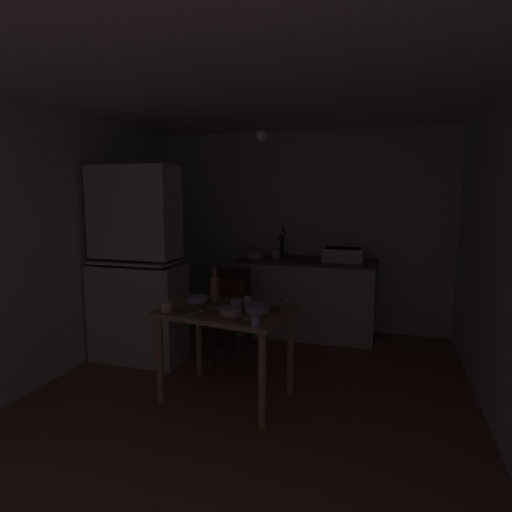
{
  "coord_description": "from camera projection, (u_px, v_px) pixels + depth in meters",
  "views": [
    {
      "loc": [
        1.01,
        -3.18,
        1.64
      ],
      "look_at": [
        -0.04,
        0.27,
        1.12
      ],
      "focal_mm": 30.2,
      "sensor_mm": 36.0,
      "label": 1
    }
  ],
  "objects": [
    {
      "name": "sauce_dish",
      "position": [
        231.0,
        311.0,
        3.23
      ],
      "size": [
        0.17,
        0.17,
        0.06
      ],
      "primitive_type": "cylinder",
      "color": "tan",
      "rests_on": "dining_table"
    },
    {
      "name": "chair_far_side",
      "position": [
        234.0,
        321.0,
        4.01
      ],
      "size": [
        0.47,
        0.47,
        0.89
      ],
      "color": "#3A2B16",
      "rests_on": "ground"
    },
    {
      "name": "mixing_bowl_counter",
      "position": [
        254.0,
        254.0,
        5.06
      ],
      "size": [
        0.24,
        0.24,
        0.09
      ],
      "primitive_type": "cylinder",
      "color": "tan",
      "rests_on": "counter_cabinet"
    },
    {
      "name": "dining_table",
      "position": [
        226.0,
        323.0,
        3.4
      ],
      "size": [
        1.09,
        0.82,
        0.74
      ],
      "color": "#A18A5D",
      "rests_on": "ground"
    },
    {
      "name": "teacup_cream",
      "position": [
        248.0,
        300.0,
        3.56
      ],
      "size": [
        0.06,
        0.06,
        0.06
      ],
      "primitive_type": "cylinder",
      "color": "white",
      "rests_on": "dining_table"
    },
    {
      "name": "chair_by_counter",
      "position": [
        233.0,
        303.0,
        4.71
      ],
      "size": [
        0.52,
        0.52,
        0.86
      ],
      "color": "#372412",
      "rests_on": "ground"
    },
    {
      "name": "mug_tall",
      "position": [
        236.0,
        304.0,
        3.41
      ],
      "size": [
        0.09,
        0.09,
        0.07
      ],
      "primitive_type": "cylinder",
      "color": "#9EB2C6",
      "rests_on": "dining_table"
    },
    {
      "name": "sink_basin",
      "position": [
        343.0,
        254.0,
        4.81
      ],
      "size": [
        0.44,
        0.34,
        0.15
      ],
      "color": "silver",
      "rests_on": "counter_cabinet"
    },
    {
      "name": "hand_pump",
      "position": [
        282.0,
        244.0,
        5.05
      ],
      "size": [
        0.05,
        0.27,
        0.39
      ],
      "color": "#232328",
      "rests_on": "counter_cabinet"
    },
    {
      "name": "counter_cabinet",
      "position": [
        306.0,
        297.0,
        5.0
      ],
      "size": [
        1.57,
        0.64,
        0.89
      ],
      "color": "beige",
      "rests_on": "ground"
    },
    {
      "name": "ceiling_slab",
      "position": [
        250.0,
        86.0,
        3.19
      ],
      "size": [
        3.63,
        4.06,
        0.1
      ],
      "primitive_type": "cube",
      "color": "silver"
    },
    {
      "name": "soup_bowl_small",
      "position": [
        198.0,
        299.0,
        3.62
      ],
      "size": [
        0.17,
        0.17,
        0.05
      ],
      "primitive_type": "cylinder",
      "color": "#9EB2C6",
      "rests_on": "dining_table"
    },
    {
      "name": "table_knife",
      "position": [
        193.0,
        313.0,
        3.26
      ],
      "size": [
        0.11,
        0.19,
        0.0
      ],
      "primitive_type": "cube",
      "rotation": [
        0.0,
        0.0,
        4.25
      ],
      "color": "silver",
      "rests_on": "dining_table"
    },
    {
      "name": "teaspoon_by_cup",
      "position": [
        218.0,
        308.0,
        3.41
      ],
      "size": [
        0.15,
        0.07,
        0.0
      ],
      "primitive_type": "cube",
      "rotation": [
        0.0,
        0.0,
        2.8
      ],
      "color": "beige",
      "rests_on": "dining_table"
    },
    {
      "name": "wall_left",
      "position": [
        60.0,
        244.0,
        3.89
      ],
      "size": [
        0.1,
        4.06,
        2.38
      ],
      "primitive_type": "cube",
      "color": "silver",
      "rests_on": "ground"
    },
    {
      "name": "wall_back",
      "position": [
        301.0,
        231.0,
        5.29
      ],
      "size": [
        3.63,
        0.1,
        2.38
      ],
      "primitive_type": "cube",
      "color": "silver",
      "rests_on": "ground"
    },
    {
      "name": "wall_right",
      "position": [
        512.0,
        262.0,
        2.84
      ],
      "size": [
        0.1,
        4.06,
        2.38
      ],
      "primitive_type": "cube",
      "color": "silver",
      "rests_on": "ground"
    },
    {
      "name": "serving_bowl_wide",
      "position": [
        257.0,
        308.0,
        3.31
      ],
      "size": [
        0.2,
        0.2,
        0.06
      ],
      "primitive_type": "cylinder",
      "color": "#9EB2C6",
      "rests_on": "dining_table"
    },
    {
      "name": "hutch_cabinet",
      "position": [
        137.0,
        271.0,
        4.18
      ],
      "size": [
        0.9,
        0.44,
        1.9
      ],
      "color": "beige",
      "rests_on": "ground"
    },
    {
      "name": "glass_bottle",
      "position": [
        215.0,
        289.0,
        3.59
      ],
      "size": [
        0.07,
        0.07,
        0.28
      ],
      "color": "olive",
      "rests_on": "dining_table"
    },
    {
      "name": "mug_dark",
      "position": [
        167.0,
        307.0,
        3.31
      ],
      "size": [
        0.09,
        0.09,
        0.07
      ],
      "primitive_type": "cylinder",
      "color": "beige",
      "rests_on": "dining_table"
    },
    {
      "name": "pendant_bulb",
      "position": [
        262.0,
        136.0,
        3.2
      ],
      "size": [
        0.08,
        0.08,
        0.08
      ],
      "primitive_type": "sphere",
      "color": "#F9EFCC"
    },
    {
      "name": "teacup_mint",
      "position": [
        256.0,
        321.0,
        2.95
      ],
      "size": [
        0.06,
        0.06,
        0.07
      ],
      "primitive_type": "cylinder",
      "color": "#9EB2C6",
      "rests_on": "dining_table"
    },
    {
      "name": "stoneware_crock",
      "position": [
        276.0,
        253.0,
        5.06
      ],
      "size": [
        0.1,
        0.1,
        0.11
      ],
      "primitive_type": "cylinder",
      "color": "beige",
      "rests_on": "counter_cabinet"
    },
    {
      "name": "ground_plane",
      "position": [
        251.0,
        395.0,
        3.54
      ],
      "size": [
        4.96,
        4.96,
        0.0
      ],
      "primitive_type": "plane",
      "color": "#896548"
    },
    {
      "name": "teaspoon_near_bowl",
      "position": [
        249.0,
        320.0,
        3.1
      ],
      "size": [
        0.11,
        0.11,
        0.0
      ],
      "primitive_type": "cube",
      "rotation": [
        0.0,
        0.0,
        2.37
      ],
      "color": "beige",
      "rests_on": "dining_table"
    }
  ]
}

